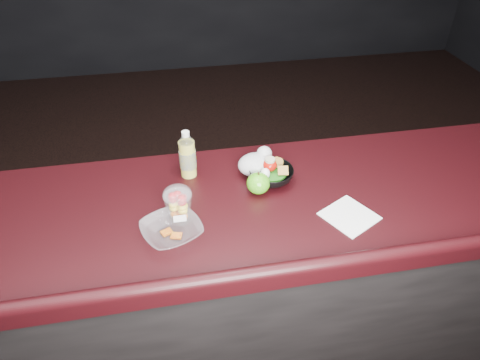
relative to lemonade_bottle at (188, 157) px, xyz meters
The scene contains 8 objects.
counter 0.62m from the lemonade_bottle, 77.65° to the right, with size 4.06×0.71×1.02m.
lemonade_bottle is the anchor object (origin of this frame).
fruit_cup 0.26m from the lemonade_bottle, 101.80° to the right, with size 0.10×0.10×0.14m.
green_apple 0.29m from the lemonade_bottle, 32.11° to the right, with size 0.09×0.09×0.09m.
plastic_bag 0.27m from the lemonade_bottle, ahead, with size 0.14×0.12×0.11m.
snack_bowl 0.32m from the lemonade_bottle, 16.86° to the right, with size 0.19×0.19×0.09m.
takeout_bowl 0.34m from the lemonade_bottle, 104.30° to the right, with size 0.25×0.25×0.05m.
paper_napkin 0.63m from the lemonade_bottle, 33.04° to the right, with size 0.16×0.16×0.00m, color white.
Camera 1 is at (-0.09, -0.86, 2.02)m, focal length 32.00 mm.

